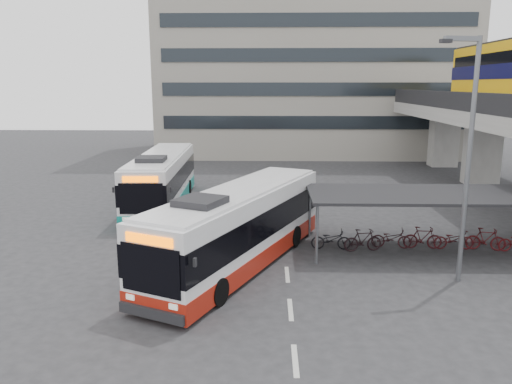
{
  "coord_description": "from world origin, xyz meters",
  "views": [
    {
      "loc": [
        1.79,
        -17.78,
        7.05
      ],
      "look_at": [
        1.17,
        5.5,
        2.0
      ],
      "focal_mm": 35.0,
      "sensor_mm": 36.0,
      "label": 1
    }
  ],
  "objects_px": {
    "bus_teal": "(162,180)",
    "lamp_post": "(467,147)",
    "pedestrian": "(153,231)",
    "bus_main": "(239,228)"
  },
  "relations": [
    {
      "from": "bus_teal",
      "to": "pedestrian",
      "type": "bearing_deg",
      "value": -83.03
    },
    {
      "from": "bus_teal",
      "to": "pedestrian",
      "type": "height_order",
      "value": "bus_teal"
    },
    {
      "from": "bus_main",
      "to": "bus_teal",
      "type": "height_order",
      "value": "bus_teal"
    },
    {
      "from": "bus_main",
      "to": "lamp_post",
      "type": "distance_m",
      "value": 8.8
    },
    {
      "from": "pedestrian",
      "to": "bus_teal",
      "type": "bearing_deg",
      "value": 33.36
    },
    {
      "from": "bus_main",
      "to": "pedestrian",
      "type": "xyz_separation_m",
      "value": [
        -3.9,
        2.1,
        -0.78
      ]
    },
    {
      "from": "bus_teal",
      "to": "lamp_post",
      "type": "distance_m",
      "value": 17.53
    },
    {
      "from": "bus_teal",
      "to": "lamp_post",
      "type": "bearing_deg",
      "value": -42.38
    },
    {
      "from": "bus_main",
      "to": "pedestrian",
      "type": "height_order",
      "value": "bus_main"
    },
    {
      "from": "bus_main",
      "to": "lamp_post",
      "type": "xyz_separation_m",
      "value": [
        8.0,
        -1.41,
        3.37
      ]
    }
  ]
}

